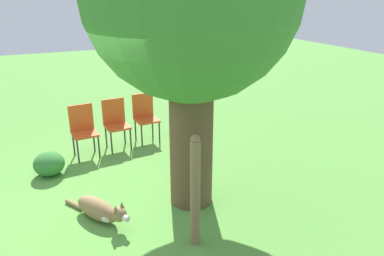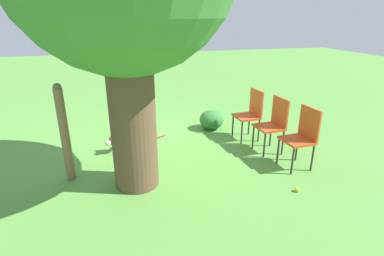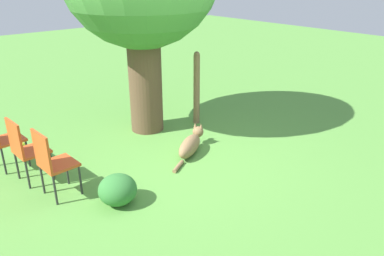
% 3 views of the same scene
% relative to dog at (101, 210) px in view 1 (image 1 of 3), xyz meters
% --- Properties ---
extents(ground_plane, '(30.00, 30.00, 0.00)m').
position_rel_dog_xyz_m(ground_plane, '(-0.27, 0.19, -0.16)').
color(ground_plane, '#56933D').
extents(dog, '(1.14, 0.71, 0.39)m').
position_rel_dog_xyz_m(dog, '(0.00, 0.00, 0.00)').
color(dog, olive).
rests_on(dog, ground_plane).
extents(fence_post, '(0.12, 0.12, 1.44)m').
position_rel_dog_xyz_m(fence_post, '(0.96, 0.95, 0.57)').
color(fence_post, '#846647').
rests_on(fence_post, ground_plane).
extents(red_chair_0, '(0.45, 0.47, 0.97)m').
position_rel_dog_xyz_m(red_chair_0, '(-2.25, 0.19, 0.40)').
color(red_chair_0, '#D14C1E').
rests_on(red_chair_0, ground_plane).
extents(red_chair_1, '(0.45, 0.47, 0.97)m').
position_rel_dog_xyz_m(red_chair_1, '(-2.38, 0.82, 0.40)').
color(red_chair_1, '#D14C1E').
rests_on(red_chair_1, ground_plane).
extents(red_chair_2, '(0.45, 0.47, 0.97)m').
position_rel_dog_xyz_m(red_chair_2, '(-2.51, 1.46, 0.40)').
color(red_chair_2, '#D14C1E').
rests_on(red_chair_2, ground_plane).
extents(tennis_ball, '(0.07, 0.07, 0.07)m').
position_rel_dog_xyz_m(tennis_ball, '(-2.07, 2.11, -0.12)').
color(tennis_ball, '#CCE033').
rests_on(tennis_ball, ground_plane).
extents(low_shrub, '(0.51, 0.51, 0.40)m').
position_rel_dog_xyz_m(low_shrub, '(-1.69, -0.50, 0.05)').
color(low_shrub, '#337533').
rests_on(low_shrub, ground_plane).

